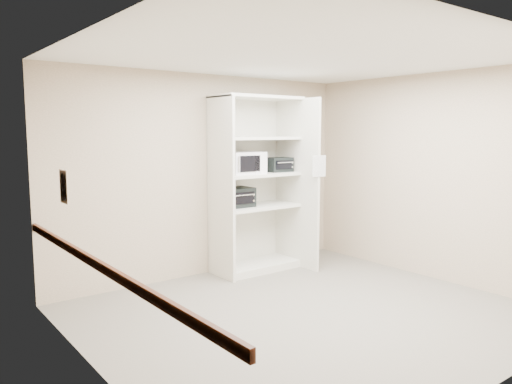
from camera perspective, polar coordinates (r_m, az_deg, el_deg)
floor at (r=5.53m, az=5.83°, el=-13.66°), size 4.50×4.00×0.01m
ceiling at (r=5.23m, az=6.21°, el=15.23°), size 4.50×4.00×0.01m
wall_back at (r=6.80m, az=-5.65°, el=1.91°), size 4.50×0.02×2.70m
wall_front at (r=4.02m, az=26.03°, el=-2.26°), size 4.50×0.02×2.70m
wall_left at (r=4.02m, az=-17.97°, el=-1.87°), size 0.02×4.00×2.70m
wall_right at (r=6.95m, az=19.63°, el=1.65°), size 0.02×4.00×2.70m
shelving_unit at (r=6.95m, az=0.33°, el=0.24°), size 1.24×0.92×2.42m
microwave at (r=6.77m, az=-1.33°, el=3.35°), size 0.52×0.41×0.30m
toaster_oven_upper at (r=7.12m, az=2.59°, el=3.15°), size 0.37×0.28×0.20m
toaster_oven_lower at (r=6.79m, az=-2.45°, el=-0.61°), size 0.48×0.37×0.26m
paper_sign at (r=6.81m, az=7.23°, el=2.95°), size 0.22×0.02×0.28m
chair_rail at (r=4.12m, az=-17.44°, el=-8.04°), size 0.04×3.98×0.08m
wall_poster at (r=4.77m, az=-21.10°, el=0.58°), size 0.01×0.22×0.30m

